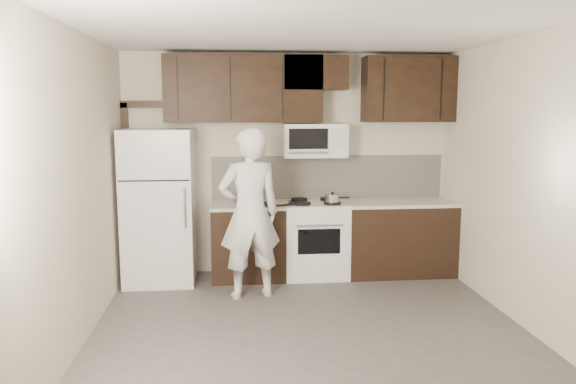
{
  "coord_description": "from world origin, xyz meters",
  "views": [
    {
      "loc": [
        -0.68,
        -4.67,
        2.03
      ],
      "look_at": [
        -0.14,
        0.9,
        1.2
      ],
      "focal_mm": 35.0,
      "sensor_mm": 36.0,
      "label": 1
    }
  ],
  "objects": [
    {
      "name": "upper_cabinets",
      "position": [
        0.21,
        2.08,
        2.28
      ],
      "size": [
        3.48,
        0.35,
        0.78
      ],
      "color": "black",
      "rests_on": "back_wall"
    },
    {
      "name": "stove",
      "position": [
        0.3,
        1.94,
        0.46
      ],
      "size": [
        0.76,
        0.66,
        0.94
      ],
      "color": "white",
      "rests_on": "floor"
    },
    {
      "name": "refrigerator",
      "position": [
        -1.55,
        1.89,
        0.9
      ],
      "size": [
        0.8,
        0.76,
        1.8
      ],
      "color": "white",
      "rests_on": "floor"
    },
    {
      "name": "floor",
      "position": [
        0.0,
        0.0,
        0.0
      ],
      "size": [
        4.5,
        4.5,
        0.0
      ],
      "primitive_type": "plane",
      "color": "#4B4947",
      "rests_on": "ground"
    },
    {
      "name": "back_wall",
      "position": [
        0.0,
        2.25,
        1.35
      ],
      "size": [
        4.0,
        0.0,
        4.0
      ],
      "primitive_type": "plane",
      "rotation": [
        1.57,
        0.0,
        0.0
      ],
      "color": "beige",
      "rests_on": "ground"
    },
    {
      "name": "microwave",
      "position": [
        0.3,
        2.06,
        1.65
      ],
      "size": [
        0.76,
        0.42,
        0.4
      ],
      "color": "white",
      "rests_on": "upper_cabinets"
    },
    {
      "name": "saucepan",
      "position": [
        0.48,
        1.79,
        0.97
      ],
      "size": [
        0.28,
        0.16,
        0.15
      ],
      "color": "silver",
      "rests_on": "stove"
    },
    {
      "name": "pizza",
      "position": [
        -0.16,
        1.85,
        0.94
      ],
      "size": [
        0.33,
        0.33,
        0.02
      ],
      "primitive_type": "cylinder",
      "rotation": [
        0.0,
        0.0,
        0.3
      ],
      "color": "#D1B38C",
      "rests_on": "baking_tray"
    },
    {
      "name": "door_trim",
      "position": [
        -1.92,
        2.21,
        1.25
      ],
      "size": [
        0.5,
        0.08,
        2.12
      ],
      "color": "black",
      "rests_on": "floor"
    },
    {
      "name": "backsplash",
      "position": [
        0.5,
        2.24,
        1.18
      ],
      "size": [
        2.9,
        0.02,
        0.54
      ],
      "primitive_type": "cube",
      "color": "beige",
      "rests_on": "counter_run"
    },
    {
      "name": "counter_run",
      "position": [
        0.6,
        1.94,
        0.46
      ],
      "size": [
        2.95,
        0.64,
        0.91
      ],
      "color": "black",
      "rests_on": "floor"
    },
    {
      "name": "ceiling",
      "position": [
        0.0,
        0.0,
        2.7
      ],
      "size": [
        4.5,
        4.5,
        0.0
      ],
      "primitive_type": "plane",
      "rotation": [
        3.14,
        0.0,
        0.0
      ],
      "color": "white",
      "rests_on": "back_wall"
    },
    {
      "name": "person",
      "position": [
        -0.52,
        1.24,
        0.92
      ],
      "size": [
        0.75,
        0.58,
        1.84
      ],
      "primitive_type": "imported",
      "rotation": [
        0.0,
        0.0,
        3.36
      ],
      "color": "white",
      "rests_on": "floor"
    },
    {
      "name": "baking_tray",
      "position": [
        -0.16,
        1.85,
        0.92
      ],
      "size": [
        0.45,
        0.39,
        0.02
      ],
      "primitive_type": "cube",
      "rotation": [
        0.0,
        0.0,
        0.3
      ],
      "color": "black",
      "rests_on": "counter_run"
    }
  ]
}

